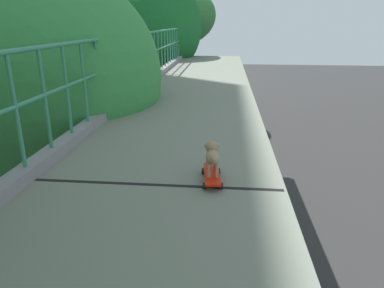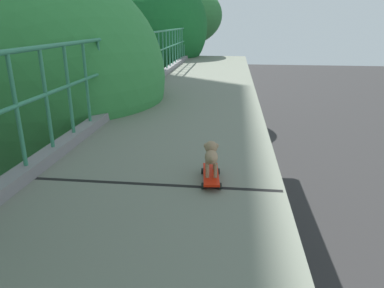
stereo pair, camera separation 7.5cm
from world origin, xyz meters
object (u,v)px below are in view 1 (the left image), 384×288
Objects in this scene: car_green_sixth at (30,159)px; small_dog at (212,154)px; toy_skateboard at (212,175)px; car_red_taxi_fifth at (63,191)px; city_bus at (120,80)px.

car_green_sixth is 9.75× the size of small_dog.
small_dog is at bearing 94.64° from toy_skateboard.
car_red_taxi_fifth reaches higher than car_green_sixth.
toy_skateboard is 1.44× the size of small_dog.
toy_skateboard is at bearing -71.12° from city_bus.
car_red_taxi_fifth is at bearing -80.00° from city_bus.
city_bus is 29.85m from toy_skateboard.
car_green_sixth is at bearing 128.71° from small_dog.
toy_skateboard is at bearing -53.93° from car_red_taxi_fifth.
small_dog is (9.31, -11.61, 5.04)m from car_green_sixth.
car_green_sixth is at bearing -89.02° from city_bus.
city_bus is at bearing 108.90° from small_dog.
car_green_sixth is 0.37× the size of city_bus.
small_dog is (9.59, -28.00, 3.78)m from city_bus.
car_green_sixth is (-3.18, 3.24, -0.05)m from car_red_taxi_fifth.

